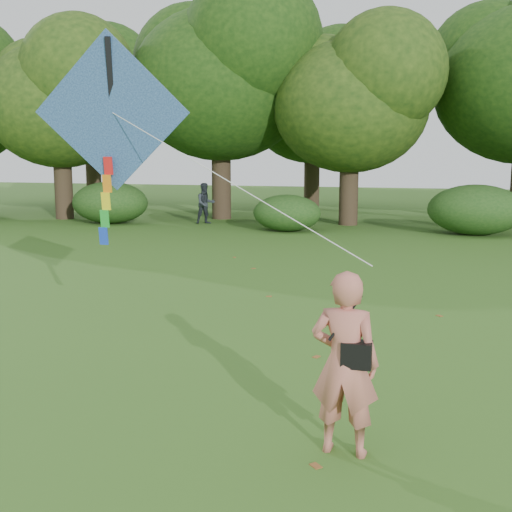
# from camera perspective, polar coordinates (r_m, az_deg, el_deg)

# --- Properties ---
(ground) EXTENTS (100.00, 100.00, 0.00)m
(ground) POSITION_cam_1_polar(r_m,az_deg,el_deg) (7.94, 3.40, -13.36)
(ground) COLOR #265114
(ground) RESTS_ON ground
(man_kite_flyer) EXTENTS (0.72, 0.50, 1.90)m
(man_kite_flyer) POSITION_cam_1_polar(r_m,az_deg,el_deg) (6.58, 7.90, -9.44)
(man_kite_flyer) COLOR #C06A5A
(man_kite_flyer) RESTS_ON ground
(bystander_left) EXTENTS (1.08, 1.05, 1.75)m
(bystander_left) POSITION_cam_1_polar(r_m,az_deg,el_deg) (27.69, -4.53, 4.68)
(bystander_left) COLOR #262C32
(bystander_left) RESTS_ON ground
(crossbody_bag) EXTENTS (0.43, 0.20, 0.73)m
(crossbody_bag) POSITION_cam_1_polar(r_m,az_deg,el_deg) (6.50, 8.92, -8.55)
(crossbody_bag) COLOR black
(crossbody_bag) RESTS_ON ground
(flying_kite) EXTENTS (5.09, 2.65, 3.05)m
(flying_kite) POSITION_cam_1_polar(r_m,az_deg,el_deg) (9.62, -12.66, 12.05)
(flying_kite) COLOR #24309C
(flying_kite) RESTS_ON ground
(tree_line) EXTENTS (54.70, 15.30, 9.48)m
(tree_line) POSITION_cam_1_polar(r_m,az_deg,el_deg) (30.16, 16.30, 13.71)
(tree_line) COLOR #3A2D1E
(tree_line) RESTS_ON ground
(shrub_band) EXTENTS (39.15, 3.22, 1.88)m
(shrub_band) POSITION_cam_1_polar(r_m,az_deg,el_deg) (24.97, 10.41, 4.02)
(shrub_band) COLOR #264919
(shrub_band) RESTS_ON ground
(fallen_leaves) EXTENTS (10.00, 14.23, 0.01)m
(fallen_leaves) POSITION_cam_1_polar(r_m,az_deg,el_deg) (9.83, 1.07, -8.79)
(fallen_leaves) COLOR brown
(fallen_leaves) RESTS_ON ground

